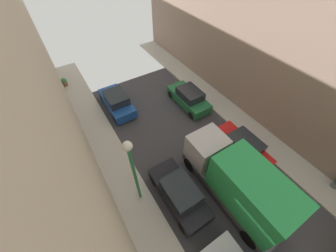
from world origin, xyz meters
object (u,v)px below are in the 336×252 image
parked_car_left_3 (179,193)px  parked_car_right_3 (189,98)px  parked_car_left_4 (117,102)px  parked_car_right_2 (242,147)px  potted_plant_2 (64,82)px  lamp_post (133,166)px  delivery_truck (238,182)px

parked_car_left_3 → parked_car_right_3: same height
parked_car_left_4 → parked_car_right_2: bearing=-58.6°
parked_car_left_3 → potted_plant_2: parked_car_left_3 is taller
lamp_post → delivery_truck: bearing=-30.9°
parked_car_right_3 → potted_plant_2: size_ratio=5.27×
parked_car_left_3 → parked_car_right_3: size_ratio=1.00×
parked_car_left_4 → potted_plant_2: 6.31m
potted_plant_2 → parked_car_left_3: bearing=-78.3°
parked_car_left_3 → potted_plant_2: size_ratio=5.27×
potted_plant_2 → lamp_post: lamp_post is taller
delivery_truck → potted_plant_2: bearing=109.5°
parked_car_left_4 → parked_car_left_3: bearing=-90.0°
parked_car_right_2 → delivery_truck: size_ratio=0.64×
lamp_post → parked_car_left_3: bearing=-33.5°
potted_plant_2 → parked_car_left_4: bearing=-61.0°
parked_car_right_2 → delivery_truck: (-2.70, -1.90, 1.07)m
delivery_truck → parked_car_right_3: bearing=71.3°
parked_car_left_4 → lamp_post: size_ratio=0.80×
parked_car_right_2 → potted_plant_2: parked_car_right_2 is taller
parked_car_right_3 → parked_car_right_2: bearing=-90.0°
parked_car_right_3 → potted_plant_2: bearing=135.5°
parked_car_right_2 → delivery_truck: delivery_truck is taller
parked_car_left_4 → delivery_truck: delivery_truck is taller
parked_car_left_3 → delivery_truck: delivery_truck is taller
parked_car_right_2 → parked_car_left_4: bearing=121.4°
parked_car_right_2 → potted_plant_2: (-8.46, 14.37, -0.14)m
delivery_truck → potted_plant_2: 17.30m
parked_car_left_4 → delivery_truck: 11.14m
parked_car_left_4 → lamp_post: (-1.90, -8.01, 2.89)m
parked_car_left_3 → parked_car_right_2: size_ratio=1.00×
potted_plant_2 → lamp_post: size_ratio=0.15×
parked_car_left_4 → potted_plant_2: (-3.06, 5.51, -0.14)m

